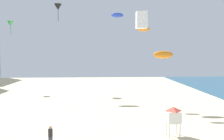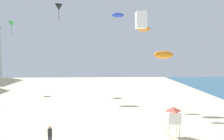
% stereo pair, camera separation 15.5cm
% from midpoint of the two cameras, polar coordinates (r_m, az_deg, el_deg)
% --- Properties ---
extents(kite_flyer, '(0.34, 0.34, 1.64)m').
position_cam_midpoint_polar(kite_flyer, '(18.22, -15.62, -15.66)').
color(kite_flyer, '#383D4C').
rests_on(kite_flyer, ground).
extents(lifeguard_stand, '(1.10, 1.10, 2.55)m').
position_cam_midpoint_polar(lifeguard_stand, '(20.12, 15.08, -10.99)').
color(lifeguard_stand, white).
rests_on(lifeguard_stand, ground).
extents(kite_black_delta, '(1.43, 1.43, 3.26)m').
position_cam_midpoint_polar(kite_black_delta, '(46.86, -13.66, 15.28)').
color(kite_black_delta, black).
extents(kite_orange_parafoil, '(2.53, 0.70, 0.99)m').
position_cam_midpoint_polar(kite_orange_parafoil, '(29.22, 12.72, 3.82)').
color(kite_orange_parafoil, orange).
extents(kite_orange_parafoil_2, '(1.63, 0.45, 0.63)m').
position_cam_midpoint_polar(kite_orange_parafoil_2, '(28.81, 7.85, 10.31)').
color(kite_orange_parafoil_2, orange).
extents(kite_green_delta, '(1.18, 1.18, 2.68)m').
position_cam_midpoint_polar(kite_green_delta, '(48.75, -24.46, 10.67)').
color(kite_green_delta, green).
extents(kite_white_box, '(0.86, 0.86, 1.35)m').
position_cam_midpoint_polar(kite_white_box, '(18.79, 7.26, 12.49)').
color(kite_white_box, white).
extents(kite_blue_parafoil, '(1.78, 0.49, 0.69)m').
position_cam_midpoint_polar(kite_blue_parafoil, '(33.63, 1.23, 13.77)').
color(kite_blue_parafoil, blue).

